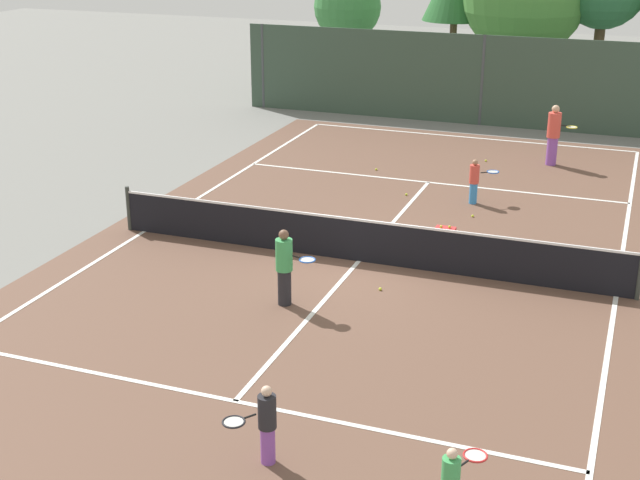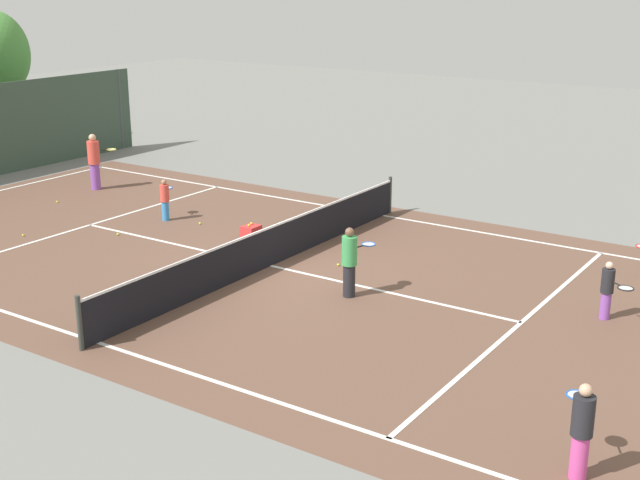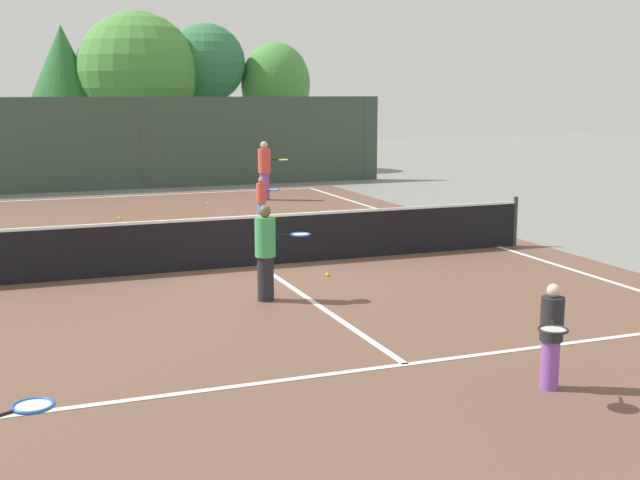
{
  "view_description": "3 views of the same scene",
  "coord_description": "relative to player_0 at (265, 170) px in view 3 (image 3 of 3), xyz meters",
  "views": [
    {
      "loc": [
        5.62,
        -17.59,
        7.49
      ],
      "look_at": [
        -0.64,
        -0.77,
        0.69
      ],
      "focal_mm": 50.02,
      "sensor_mm": 36.0,
      "label": 1
    },
    {
      "loc": [
        -15.63,
        -11.94,
        6.74
      ],
      "look_at": [
        -1.24,
        -2.29,
        1.38
      ],
      "focal_mm": 47.85,
      "sensor_mm": 36.0,
      "label": 2
    },
    {
      "loc": [
        -4.51,
        -15.21,
        3.36
      ],
      "look_at": [
        0.69,
        -1.56,
        0.73
      ],
      "focal_mm": 46.17,
      "sensor_mm": 36.0,
      "label": 3
    }
  ],
  "objects": [
    {
      "name": "tennis_ball_0",
      "position": [
        -3.33,
        -4.53,
        -0.92
      ],
      "size": [
        0.07,
        0.07,
        0.07
      ],
      "primitive_type": "sphere",
      "color": "#CCE533",
      "rests_on": "ground_plane"
    },
    {
      "name": "tree_0",
      "position": [
        3.48,
        9.6,
        2.72
      ],
      "size": [
        2.98,
        2.89,
        5.48
      ],
      "color": "brown",
      "rests_on": "ground_plane"
    },
    {
      "name": "player_4",
      "position": [
        -3.73,
        -12.22,
        -0.14
      ],
      "size": [
        0.92,
        0.53,
        1.58
      ],
      "color": "#232328",
      "rests_on": "ground_plane"
    },
    {
      "name": "tennis_net",
      "position": [
        -3.06,
        -9.53,
        -0.44
      ],
      "size": [
        11.9,
        0.1,
        1.1
      ],
      "color": "#333833",
      "rests_on": "ground_plane"
    },
    {
      "name": "ground_plane",
      "position": [
        -3.06,
        -9.53,
        -0.95
      ],
      "size": [
        80.0,
        80.0,
        0.0
      ],
      "primitive_type": "plane",
      "color": "slate"
    },
    {
      "name": "tree_1",
      "position": [
        -2.46,
        9.27,
        3.18
      ],
      "size": [
        4.82,
        4.82,
        6.55
      ],
      "color": "brown",
      "rests_on": "ground_plane"
    },
    {
      "name": "tennis_ball_5",
      "position": [
        -3.1,
        -9.36,
        -0.92
      ],
      "size": [
        0.07,
        0.07,
        0.07
      ],
      "primitive_type": "sphere",
      "color": "#CCE533",
      "rests_on": "ground_plane"
    },
    {
      "name": "player_1",
      "position": [
        -1.47,
        -4.55,
        -0.32
      ],
      "size": [
        0.79,
        0.66,
        1.21
      ],
      "color": "#388CD8",
      "rests_on": "ground_plane"
    },
    {
      "name": "player_2",
      "position": [
        -1.92,
        -17.29,
        -0.3
      ],
      "size": [
        0.67,
        0.8,
        1.24
      ],
      "color": "purple",
      "rests_on": "ground_plane"
    },
    {
      "name": "tennis_ball_2",
      "position": [
        -4.83,
        -2.47,
        -0.92
      ],
      "size": [
        0.07,
        0.07,
        0.07
      ],
      "primitive_type": "sphere",
      "color": "#CCE533",
      "rests_on": "ground_plane"
    },
    {
      "name": "ball_crate",
      "position": [
        -1.54,
        -7.73,
        -0.77
      ],
      "size": [
        0.47,
        0.4,
        0.43
      ],
      "color": "red",
      "rests_on": "ground_plane"
    },
    {
      "name": "tree_2",
      "position": [
        -5.29,
        9.59,
        3.5
      ],
      "size": [
        2.63,
        2.63,
        5.95
      ],
      "color": "brown",
      "rests_on": "ground_plane"
    },
    {
      "name": "tennis_ball_4",
      "position": [
        -2.15,
        -10.91,
        -0.92
      ],
      "size": [
        0.07,
        0.07,
        0.07
      ],
      "primitive_type": "sphere",
      "color": "#CCE533",
      "rests_on": "ground_plane"
    },
    {
      "name": "perimeter_fence",
      "position": [
        -3.06,
        4.47,
        0.65
      ],
      "size": [
        18.0,
        0.12,
        3.2
      ],
      "color": "#384C3D",
      "rests_on": "ground_plane"
    },
    {
      "name": "court_surface",
      "position": [
        -3.06,
        -9.53,
        -0.95
      ],
      "size": [
        13.0,
        25.0,
        0.01
      ],
      "color": "brown",
      "rests_on": "ground_plane"
    },
    {
      "name": "player_0",
      "position": [
        0.0,
        0.0,
        0.0
      ],
      "size": [
        0.96,
        0.68,
        1.85
      ],
      "color": "purple",
      "rests_on": "ground_plane"
    },
    {
      "name": "tree_4",
      "position": [
        0.46,
        9.66,
        3.55
      ],
      "size": [
        3.27,
        3.27,
        6.18
      ],
      "color": "brown",
      "rests_on": "ground_plane"
    },
    {
      "name": "tennis_ball_1",
      "position": [
        -1.93,
        -0.36,
        -0.92
      ],
      "size": [
        0.07,
        0.07,
        0.07
      ],
      "primitive_type": "sphere",
      "color": "#CCE533",
      "rests_on": "ground_plane"
    },
    {
      "name": "tennis_ball_3",
      "position": [
        -1.27,
        -5.67,
        -0.92
      ],
      "size": [
        0.07,
        0.07,
        0.07
      ],
      "primitive_type": "sphere",
      "color": "#CCE533",
      "rests_on": "ground_plane"
    }
  ]
}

